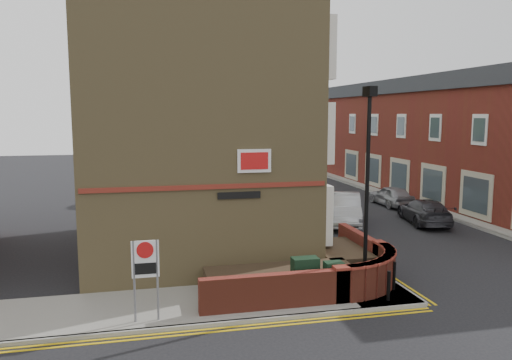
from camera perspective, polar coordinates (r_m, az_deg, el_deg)
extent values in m
plane|color=black|center=(14.64, 8.40, -15.07)|extent=(120.00, 120.00, 0.00)
cube|color=gray|center=(15.20, -6.54, -13.92)|extent=(13.00, 3.00, 0.12)
cube|color=gray|center=(29.93, 0.88, -3.12)|extent=(2.00, 32.00, 0.12)
cube|color=gray|center=(31.75, 21.95, -3.05)|extent=(4.00, 40.00, 0.12)
cube|color=gray|center=(13.82, -5.82, -16.17)|extent=(13.00, 0.15, 0.12)
cube|color=gray|center=(30.18, 2.73, -3.04)|extent=(0.15, 32.00, 0.12)
cube|color=gray|center=(30.66, 18.87, -3.27)|extent=(0.15, 40.00, 0.12)
cube|color=gold|center=(13.62, -5.69, -16.80)|extent=(13.00, 0.28, 0.01)
cube|color=gold|center=(30.26, 3.19, -3.12)|extent=(0.28, 32.00, 0.01)
cube|color=olive|center=(20.66, -7.40, 7.53)|extent=(8.00, 10.00, 11.00)
cube|color=maroon|center=(15.83, -5.51, -0.80)|extent=(7.80, 0.06, 0.15)
cube|color=white|center=(15.99, -0.20, 2.20)|extent=(1.10, 0.05, 0.75)
cube|color=black|center=(16.03, -1.94, -1.75)|extent=(1.40, 0.04, 0.22)
cylinder|color=black|center=(15.47, 12.55, -1.90)|extent=(0.12, 0.12, 6.00)
cylinder|color=black|center=(16.09, 12.28, -11.07)|extent=(0.20, 0.20, 0.80)
cube|color=black|center=(15.28, 12.89, 9.84)|extent=(0.25, 0.50, 0.30)
cube|color=black|center=(15.44, 5.62, -10.96)|extent=(0.80, 0.45, 1.20)
cube|color=black|center=(15.45, 8.85, -11.19)|extent=(0.55, 0.40, 1.10)
cylinder|color=black|center=(15.57, 14.92, -11.60)|extent=(0.11, 0.11, 0.90)
cylinder|color=black|center=(16.51, 15.48, -10.51)|extent=(0.11, 0.11, 0.90)
cylinder|color=slate|center=(13.79, -13.74, -11.24)|extent=(0.06, 0.06, 2.20)
cylinder|color=slate|center=(13.79, -11.20, -11.16)|extent=(0.06, 0.06, 2.20)
cube|color=white|center=(13.61, -12.54, -8.81)|extent=(0.72, 0.04, 1.00)
cylinder|color=red|center=(13.51, -12.57, -7.83)|extent=(0.44, 0.02, 0.44)
cube|color=maroon|center=(35.47, 20.55, 3.68)|extent=(5.00, 30.00, 7.00)
cube|color=#2C2D34|center=(35.46, 20.85, 10.14)|extent=(5.40, 30.40, 1.00)
cube|color=#B4A995|center=(54.23, 8.26, 5.27)|extent=(5.00, 12.00, 7.00)
cube|color=#2C2D34|center=(54.23, 8.34, 9.50)|extent=(5.40, 12.40, 1.00)
cylinder|color=#382B1E|center=(27.66, 1.88, 0.89)|extent=(0.24, 0.24, 4.55)
sphere|color=#28521B|center=(27.48, 1.90, 6.28)|extent=(3.64, 3.64, 3.64)
sphere|color=#28521B|center=(27.33, 2.87, 4.50)|extent=(2.60, 2.60, 2.60)
sphere|color=#28521B|center=(27.81, 1.08, 5.36)|extent=(2.86, 2.86, 2.86)
cylinder|color=#382B1E|center=(35.39, -1.41, 2.76)|extent=(0.24, 0.24, 5.04)
sphere|color=#28521B|center=(35.27, -1.43, 7.43)|extent=(4.03, 4.03, 4.03)
sphere|color=#28521B|center=(35.07, -0.68, 5.90)|extent=(2.88, 2.88, 2.88)
sphere|color=#28521B|center=(35.61, -2.03, 6.61)|extent=(3.17, 3.17, 3.17)
cylinder|color=#382B1E|center=(43.25, -3.52, 3.44)|extent=(0.24, 0.24, 4.76)
sphere|color=#28521B|center=(43.14, -3.55, 7.04)|extent=(3.81, 3.81, 3.81)
sphere|color=#28521B|center=(42.93, -2.94, 5.87)|extent=(2.72, 2.72, 2.72)
sphere|color=#28521B|center=(43.49, -4.02, 6.42)|extent=(2.99, 2.99, 2.99)
cylinder|color=black|center=(38.49, -1.71, 1.77)|extent=(0.10, 0.10, 3.20)
imported|color=black|center=(38.33, -1.72, 4.90)|extent=(0.20, 0.16, 1.00)
imported|color=#999CA0|center=(25.95, 9.96, -3.27)|extent=(3.24, 5.04, 1.57)
imported|color=#9B2710|center=(33.30, 2.24, -0.83)|extent=(3.22, 5.68, 1.49)
imported|color=#2D2D32|center=(27.16, 18.69, -3.39)|extent=(2.67, 4.66, 1.27)
imported|color=gray|center=(31.69, 15.22, -1.74)|extent=(1.51, 3.71, 1.26)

